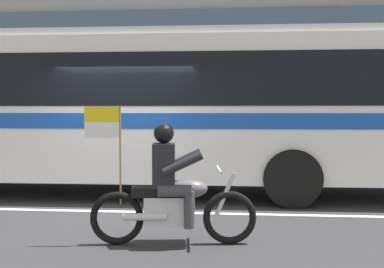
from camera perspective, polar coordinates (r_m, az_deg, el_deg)
ground_plane at (r=8.79m, az=-8.15°, el=-8.43°), size 60.00×60.00×0.00m
sidewalk_curb at (r=13.73m, az=-3.22°, el=-3.95°), size 28.00×3.80×0.15m
lane_center_stripe at (r=8.22m, az=-9.13°, el=-9.21°), size 26.60×0.14×0.01m
transit_bus at (r=9.92m, az=-9.89°, el=3.81°), size 13.10×2.71×3.22m
motorcycle_with_rider at (r=6.10m, az=-2.51°, el=-7.13°), size 2.19×0.66×1.78m
fire_hydrant at (r=13.85m, az=-21.98°, el=-2.26°), size 0.22×0.30×0.75m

